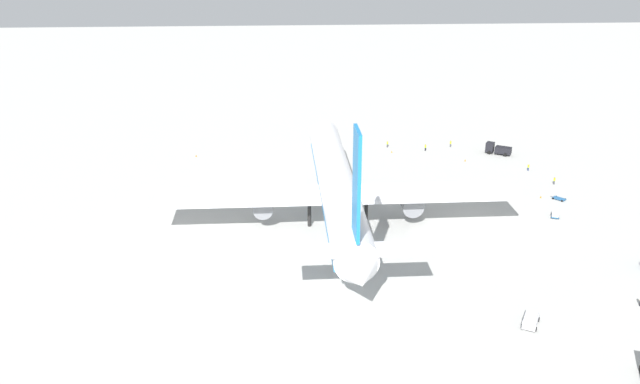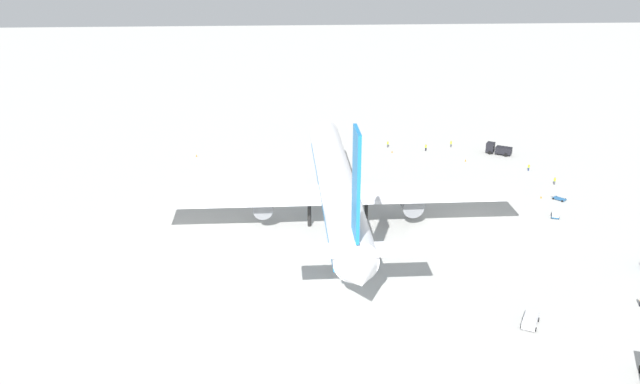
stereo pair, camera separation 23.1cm
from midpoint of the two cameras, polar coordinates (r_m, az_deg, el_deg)
name	(u,v)px [view 2 (the right image)]	position (r m, az deg, el deg)	size (l,w,h in m)	color
ground_plane	(336,218)	(126.92, 1.48, -2.32)	(600.00, 600.00, 0.00)	#B2B2AD
airliner	(337,186)	(122.99, 1.59, 0.50)	(77.79, 67.68, 26.73)	white
service_truck_1	(498,149)	(170.15, 15.38, 3.65)	(5.05, 6.43, 2.80)	black
service_van	(531,319)	(97.82, 18.04, -10.53)	(4.58, 3.65, 1.97)	silver
baggage_cart_0	(559,199)	(144.55, 20.28, -0.55)	(2.91, 2.74, 0.40)	#26598C
baggage_cart_2	(555,214)	(135.13, 19.98, -1.82)	(2.93, 2.19, 1.31)	#26598C
ground_worker_0	(451,144)	(173.39, 11.45, 4.17)	(0.55, 0.55, 1.79)	#3F3F47
ground_worker_2	(555,181)	(152.97, 19.92, 0.93)	(0.56, 0.56, 1.69)	#3F3F47
ground_worker_3	(426,147)	(169.17, 9.30, 3.88)	(0.40, 0.40, 1.78)	black
ground_worker_4	(529,167)	(160.14, 17.87, 2.07)	(0.48, 0.48, 1.66)	navy
ground_worker_5	(388,144)	(170.67, 6.00, 4.20)	(0.50, 0.50, 1.78)	#3F3F47
traffic_cone_0	(541,197)	(144.19, 18.85, -0.41)	(0.36, 0.36, 0.55)	orange
traffic_cone_1	(392,152)	(166.64, 6.38, 3.53)	(0.36, 0.36, 0.55)	orange
traffic_cone_2	(466,160)	(163.06, 12.67, 2.73)	(0.36, 0.36, 0.55)	orange
traffic_cone_3	(196,156)	(165.54, -10.73, 3.16)	(0.36, 0.36, 0.55)	orange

